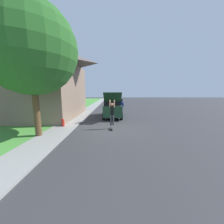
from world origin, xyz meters
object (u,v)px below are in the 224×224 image
object	(u,v)px
lawn_tree_near	(31,49)
skateboarder	(112,112)
skateboard	(111,129)
car_down_street	(118,102)
suv_parked	(113,107)
fire_hydrant	(63,123)

from	to	relation	value
lawn_tree_near	skateboarder	xyz separation A→B (m)	(4.54, 1.76, -3.86)
skateboard	skateboarder	bearing A→B (deg)	73.04
car_down_street	skateboarder	world-z (taller)	skateboarder
suv_parked	skateboarder	xyz separation A→B (m)	(-0.03, -4.64, 0.15)
lawn_tree_near	car_down_street	world-z (taller)	lawn_tree_near
car_down_street	fire_hydrant	world-z (taller)	car_down_street
skateboard	fire_hydrant	size ratio (longest dim) A/B	1.25
suv_parked	car_down_street	bearing A→B (deg)	84.39
car_down_street	skateboarder	xyz separation A→B (m)	(-1.22, -16.74, 0.59)
lawn_tree_near	skateboarder	bearing A→B (deg)	21.18
skateboarder	fire_hydrant	bearing A→B (deg)	174.91
car_down_street	fire_hydrant	bearing A→B (deg)	-107.20
lawn_tree_near	skateboard	world-z (taller)	lawn_tree_near
car_down_street	fire_hydrant	size ratio (longest dim) A/B	7.13
car_down_street	skateboarder	size ratio (longest dim) A/B	2.29
suv_parked	fire_hydrant	world-z (taller)	suv_parked
suv_parked	lawn_tree_near	bearing A→B (deg)	-125.58
suv_parked	skateboard	size ratio (longest dim) A/B	6.93
skateboard	car_down_street	bearing A→B (deg)	85.67
lawn_tree_near	car_down_street	distance (m)	19.89
suv_parked	car_down_street	size ratio (longest dim) A/B	1.21
suv_parked	skateboard	xyz separation A→B (m)	(-0.09, -4.83, -1.05)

